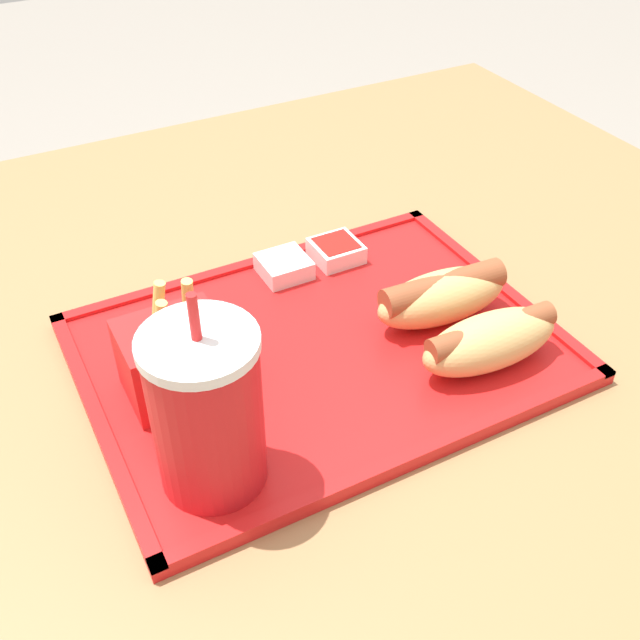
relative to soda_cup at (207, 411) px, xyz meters
name	(u,v)px	position (x,y,z in m)	size (l,w,h in m)	color
dining_table	(290,578)	(-0.11, -0.11, -0.44)	(1.21, 1.02, 0.74)	olive
food_tray	(320,350)	(-0.14, -0.09, -0.07)	(0.41, 0.31, 0.01)	red
soda_cup	(207,411)	(0.00, 0.00, 0.00)	(0.08, 0.08, 0.17)	red
hot_dog_far	(490,340)	(-0.26, 0.00, -0.04)	(0.13, 0.06, 0.05)	tan
hot_dog_near	(442,295)	(-0.26, -0.08, -0.04)	(0.13, 0.06, 0.05)	tan
fries_carton	(174,357)	(-0.01, -0.10, -0.03)	(0.08, 0.07, 0.11)	red
sauce_cup_mayo	(284,266)	(-0.16, -0.21, -0.06)	(0.05, 0.05, 0.02)	silver
sauce_cup_ketchup	(336,250)	(-0.22, -0.21, -0.06)	(0.05, 0.05, 0.02)	silver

